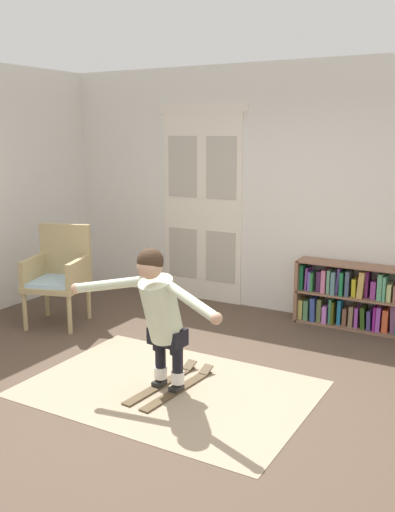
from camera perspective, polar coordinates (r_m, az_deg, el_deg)
ground_plane at (r=4.90m, az=-3.50°, el=-13.32°), size 7.20×7.20×0.00m
back_wall at (r=6.78m, az=8.50°, el=6.48°), size 6.00×0.10×2.90m
double_door at (r=7.20m, az=0.47°, el=5.18°), size 1.22×0.05×2.45m
rug at (r=4.94m, az=-2.83°, el=-13.05°), size 2.34×1.64×0.01m
bookshelf at (r=6.47m, az=16.74°, el=-4.31°), size 1.68×0.30×0.71m
wicker_chair at (r=6.57m, az=-13.65°, el=-1.60°), size 0.75×0.75×1.10m
skis_pair at (r=4.96m, az=-2.60°, el=-12.72°), size 0.35×0.95×0.07m
person_skier at (r=4.59m, az=-3.81°, el=-5.19°), size 1.47×0.59×1.17m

